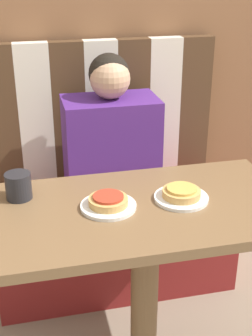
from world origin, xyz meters
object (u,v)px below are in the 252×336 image
object	(u,v)px
plate_right	(181,198)
pizza_left	(108,200)
pizza_right	(181,192)
drinking_cup	(18,186)
person	(111,138)
plate_left	(108,206)

from	to	relation	value
plate_right	pizza_left	distance (m)	0.25
pizza_right	drinking_cup	size ratio (longest dim) A/B	1.41
plate_right	pizza_right	xyz separation A→B (m)	(0.00, 0.00, 0.02)
pizza_left	drinking_cup	bearing A→B (deg)	154.64
person	plate_left	xyz separation A→B (m)	(-0.13, -0.59, -0.01)
person	pizza_right	xyz separation A→B (m)	(0.13, -0.59, 0.01)
plate_left	person	bearing A→B (deg)	77.94
person	drinking_cup	bearing A→B (deg)	-131.94
person	pizza_right	distance (m)	0.60
pizza_right	drinking_cup	distance (m)	0.55
plate_right	pizza_left	size ratio (longest dim) A/B	1.43
plate_right	pizza_right	world-z (taller)	pizza_right
plate_left	plate_right	size ratio (longest dim) A/B	1.00
person	drinking_cup	xyz separation A→B (m)	(-0.41, -0.45, 0.03)
pizza_left	plate_right	bearing A→B (deg)	-0.00
pizza_left	drinking_cup	xyz separation A→B (m)	(-0.28, 0.13, 0.02)
plate_left	pizza_left	distance (m)	0.02
plate_left	pizza_left	size ratio (longest dim) A/B	1.43
person	pizza_left	bearing A→B (deg)	-102.06
pizza_left	drinking_cup	size ratio (longest dim) A/B	1.41
person	plate_right	size ratio (longest dim) A/B	3.61
plate_right	drinking_cup	size ratio (longest dim) A/B	2.02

